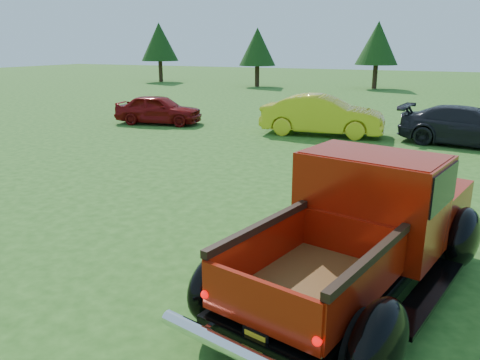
{
  "coord_description": "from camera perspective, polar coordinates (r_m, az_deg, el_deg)",
  "views": [
    {
      "loc": [
        3.02,
        -6.73,
        3.25
      ],
      "look_at": [
        -0.19,
        0.2,
        1.04
      ],
      "focal_mm": 35.0,
      "sensor_mm": 36.0,
      "label": 1
    }
  ],
  "objects": [
    {
      "name": "ground",
      "position": [
        8.06,
        0.64,
        -7.63
      ],
      "size": [
        120.0,
        120.0,
        0.0
      ],
      "primitive_type": "plane",
      "color": "#234D16",
      "rests_on": "ground"
    },
    {
      "name": "tree_far_west",
      "position": [
        44.44,
        -9.8,
        16.25
      ],
      "size": [
        3.33,
        3.33,
        5.2
      ],
      "color": "#332114",
      "rests_on": "ground"
    },
    {
      "name": "tree_west",
      "position": [
        38.76,
        2.13,
        15.91
      ],
      "size": [
        2.94,
        2.94,
        4.6
      ],
      "color": "#332114",
      "rests_on": "ground"
    },
    {
      "name": "tree_mid_left",
      "position": [
        38.21,
        16.42,
        15.7
      ],
      "size": [
        3.2,
        3.2,
        5.0
      ],
      "color": "#332114",
      "rests_on": "ground"
    },
    {
      "name": "pickup_truck",
      "position": [
        6.68,
        15.47,
        -5.14
      ],
      "size": [
        3.27,
        5.35,
        1.88
      ],
      "rotation": [
        0.0,
        0.0,
        -0.22
      ],
      "color": "black",
      "rests_on": "ground"
    },
    {
      "name": "show_car_red",
      "position": [
        20.4,
        -9.89,
        8.49
      ],
      "size": [
        3.87,
        2.15,
        1.24
      ],
      "primitive_type": "imported",
      "rotation": [
        0.0,
        0.0,
        1.77
      ],
      "color": "maroon",
      "rests_on": "ground"
    },
    {
      "name": "show_car_yellow",
      "position": [
        17.83,
        10.01,
        7.8
      ],
      "size": [
        4.64,
        2.06,
        1.48
      ],
      "primitive_type": "imported",
      "rotation": [
        0.0,
        0.0,
        1.68
      ],
      "color": "gold",
      "rests_on": "ground"
    },
    {
      "name": "show_car_grey",
      "position": [
        17.4,
        26.12,
        5.89
      ],
      "size": [
        4.66,
        2.41,
        1.29
      ],
      "primitive_type": "imported",
      "rotation": [
        0.0,
        0.0,
        1.43
      ],
      "color": "black",
      "rests_on": "ground"
    }
  ]
}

